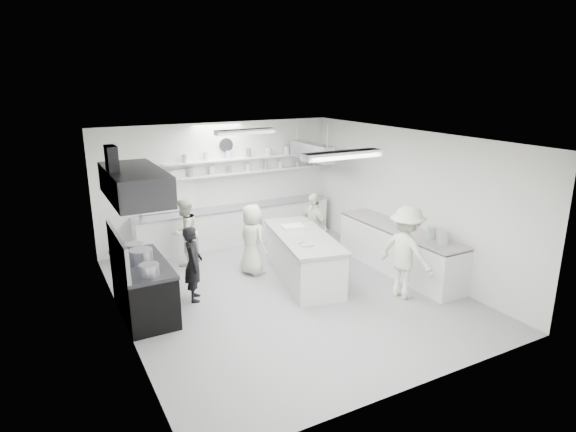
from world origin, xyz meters
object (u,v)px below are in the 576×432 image
stove (144,290)px  back_counter (236,225)px  prep_island (303,258)px  cook_stove (193,264)px  cook_back (185,232)px  right_counter (399,250)px

stove → back_counter: (2.90, 2.80, 0.01)m
back_counter → prep_island: (0.32, -2.81, -0.00)m
stove → back_counter: back_counter is taller
cook_stove → cook_back: cook_back is taller
stove → cook_back: bearing=55.5°
back_counter → cook_stove: bearing=-126.1°
cook_stove → cook_back: (0.39, 1.82, 0.04)m
prep_island → cook_back: cook_back is taller
stove → back_counter: 4.03m
stove → prep_island: prep_island is taller
right_counter → cook_stove: cook_stove is taller
right_counter → prep_island: 2.12m
cook_back → cook_stove: bearing=43.3°
stove → right_counter: (5.25, -0.60, 0.02)m
back_counter → cook_back: (-1.56, -0.86, 0.30)m
cook_stove → cook_back: bearing=4.0°
cook_stove → stove: bearing=113.5°
stove → right_counter: bearing=-6.5°
stove → right_counter: size_ratio=0.55×
prep_island → right_counter: bearing=-4.7°
prep_island → back_counter: bearing=107.8°
right_counter → prep_island: size_ratio=1.32×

